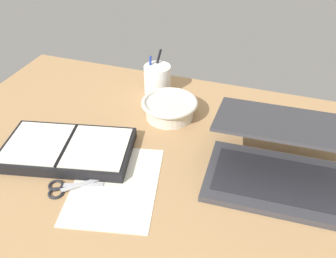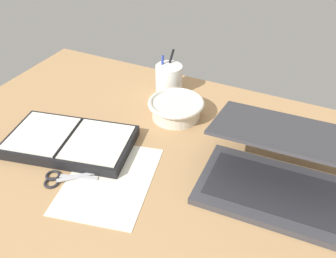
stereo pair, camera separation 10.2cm
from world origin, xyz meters
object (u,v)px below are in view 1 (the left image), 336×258
(pen_cup, at_px, (157,79))
(bowl, at_px, (170,108))
(planner, at_px, (68,149))
(scissors, at_px, (63,188))
(laptop, at_px, (280,161))

(pen_cup, bearing_deg, bowl, -56.01)
(pen_cup, bearing_deg, planner, -106.75)
(planner, height_order, scissors, planner)
(bowl, xyz_separation_m, pen_cup, (-0.09, 0.13, 0.02))
(laptop, height_order, planner, laptop)
(planner, bearing_deg, laptop, -2.91)
(pen_cup, relative_size, planner, 0.38)
(bowl, bearing_deg, planner, -127.92)
(bowl, bearing_deg, laptop, -26.23)
(bowl, height_order, scissors, bowl)
(scissors, bearing_deg, bowl, 37.08)
(bowl, distance_m, pen_cup, 0.16)
(planner, distance_m, scissors, 0.14)
(laptop, relative_size, scissors, 2.73)
(laptop, height_order, pen_cup, laptop)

